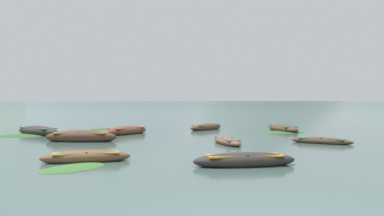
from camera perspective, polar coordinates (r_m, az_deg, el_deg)
ground_plane at (r=1506.75m, az=-5.07°, el=0.99°), size 6000.00×6000.00×0.00m
mountain_2 at (r=1844.89m, az=-11.79°, el=6.55°), size 1048.86×1048.86×357.95m
mountain_3 at (r=1929.04m, az=8.96°, el=5.61°), size 790.52×790.52×309.88m
rowboat_1 at (r=22.84m, az=-14.81°, el=-3.82°), size 3.93×1.81×0.74m
rowboat_2 at (r=28.12m, az=-20.17°, el=-2.97°), size 3.85×3.97×0.69m
rowboat_3 at (r=14.08m, az=7.15°, el=-7.06°), size 3.55×1.37×0.55m
rowboat_4 at (r=27.11m, az=-8.88°, el=-3.09°), size 3.17×3.56×0.64m
rowboat_5 at (r=15.32m, az=-14.19°, el=-6.48°), size 3.25×1.53×0.50m
rowboat_7 at (r=20.84m, az=4.79°, el=-4.51°), size 1.34×3.33×0.42m
rowboat_8 at (r=30.02m, az=12.21°, el=-2.72°), size 1.60×4.31×0.60m
rowboat_9 at (r=30.77m, az=1.92°, el=-2.62°), size 3.11×3.28×0.58m
rowboat_10 at (r=22.00m, az=17.19°, el=-4.29°), size 2.92×2.50×0.39m
weed_patch_0 at (r=27.54m, az=-21.96°, el=-3.51°), size 3.91×3.95×0.14m
weed_patch_1 at (r=31.80m, az=-12.10°, el=-2.85°), size 2.34×2.33×0.14m
weed_patch_3 at (r=29.03m, az=12.38°, el=-3.22°), size 3.17×2.97×0.14m
weed_patch_5 at (r=13.97m, az=-15.84°, el=-7.88°), size 2.62×2.89×0.14m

